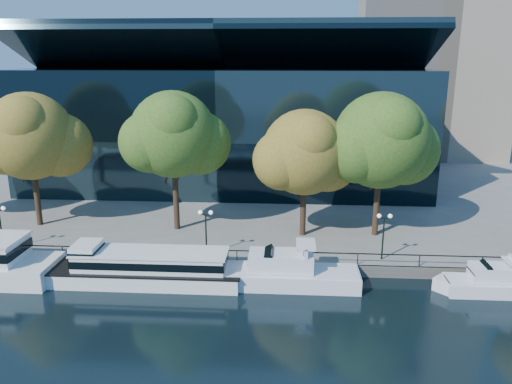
# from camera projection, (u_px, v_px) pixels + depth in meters

# --- Properties ---
(ground) EXTENTS (160.00, 160.00, 0.00)m
(ground) POSITION_uv_depth(u_px,v_px,m) (233.00, 290.00, 38.96)
(ground) COLOR black
(ground) RESTS_ON ground
(promenade) EXTENTS (90.00, 67.08, 1.00)m
(promenade) POSITION_uv_depth(u_px,v_px,m) (260.00, 175.00, 73.79)
(promenade) COLOR slate
(promenade) RESTS_ON ground
(railing) EXTENTS (88.20, 0.08, 0.99)m
(railing) POSITION_uv_depth(u_px,v_px,m) (237.00, 251.00, 41.56)
(railing) COLOR black
(railing) RESTS_ON promenade
(convention_building) EXTENTS (50.00, 24.57, 21.43)m
(convention_building) POSITION_uv_depth(u_px,v_px,m) (228.00, 125.00, 67.48)
(convention_building) COLOR black
(convention_building) RESTS_ON ground
(tour_boat) EXTENTS (17.07, 3.81, 3.24)m
(tour_boat) POSITION_uv_depth(u_px,v_px,m) (140.00, 266.00, 39.90)
(tour_boat) COLOR white
(tour_boat) RESTS_ON ground
(cruiser_near) EXTENTS (12.45, 3.21, 3.61)m
(cruiser_near) POSITION_uv_depth(u_px,v_px,m) (282.00, 272.00, 39.46)
(cruiser_near) COLOR white
(cruiser_near) RESTS_ON ground
(cruiser_far) EXTENTS (8.90, 2.47, 2.91)m
(cruiser_far) POSITION_uv_depth(u_px,v_px,m) (494.00, 282.00, 38.19)
(cruiser_far) COLOR white
(cruiser_far) RESTS_ON ground
(tree_1) EXTENTS (10.65, 8.73, 13.33)m
(tree_1) POSITION_uv_depth(u_px,v_px,m) (31.00, 138.00, 48.34)
(tree_1) COLOR black
(tree_1) RESTS_ON promenade
(tree_2) EXTENTS (10.30, 8.45, 13.56)m
(tree_2) POSITION_uv_depth(u_px,v_px,m) (175.00, 136.00, 47.05)
(tree_2) COLOR black
(tree_2) RESTS_ON promenade
(tree_3) EXTENTS (9.93, 8.14, 12.01)m
(tree_3) POSITION_uv_depth(u_px,v_px,m) (306.00, 154.00, 45.82)
(tree_3) COLOR black
(tree_3) RESTS_ON promenade
(tree_4) EXTENTS (11.08, 9.08, 13.57)m
(tree_4) POSITION_uv_depth(u_px,v_px,m) (383.00, 143.00, 45.51)
(tree_4) COLOR black
(tree_4) RESTS_ON promenade
(lamp_1) EXTENTS (1.26, 0.36, 4.03)m
(lamp_1) POSITION_uv_depth(u_px,v_px,m) (206.00, 222.00, 42.39)
(lamp_1) COLOR black
(lamp_1) RESTS_ON promenade
(lamp_2) EXTENTS (1.26, 0.36, 4.03)m
(lamp_2) POSITION_uv_depth(u_px,v_px,m) (384.00, 226.00, 41.45)
(lamp_2) COLOR black
(lamp_2) RESTS_ON promenade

